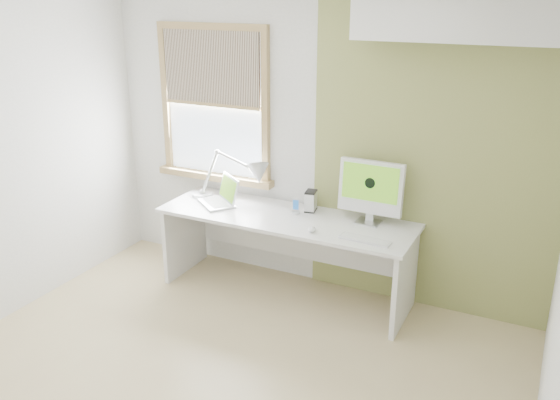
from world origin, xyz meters
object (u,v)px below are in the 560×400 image
Objects in this scene: laptop at (221,197)px; desk at (289,235)px; desk_lamp at (248,176)px; external_drive at (311,201)px; imac at (371,188)px.

desk is at bearing 2.87° from laptop.
desk_lamp reaches higher than external_drive.
laptop reaches higher than desk.
external_drive is at bearing 1.54° from desk_lamp.
desk is 0.66m from desk_lamp.
desk_lamp is 0.63m from external_drive.
external_drive is (0.79, 0.19, 0.03)m from laptop.
desk is 4.95× the size of laptop.
external_drive is (0.14, 0.16, 0.28)m from desk.
laptop is 0.81m from external_drive.
laptop is at bearing -166.57° from external_drive.
laptop is (-0.17, -0.17, -0.18)m from desk_lamp.
external_drive is (0.61, 0.02, -0.15)m from desk_lamp.
laptop reaches higher than external_drive.
imac reaches higher than desk.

